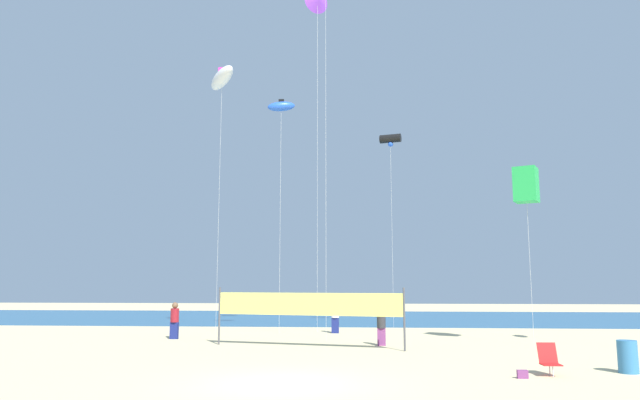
{
  "coord_description": "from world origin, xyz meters",
  "views": [
    {
      "loc": [
        2.18,
        -15.35,
        2.56
      ],
      "look_at": [
        0.17,
        10.66,
        6.31
      ],
      "focal_mm": 32.63,
      "sensor_mm": 36.0,
      "label": 1
    }
  ],
  "objects": [
    {
      "name": "ground_plane",
      "position": [
        0.0,
        0.0,
        0.0
      ],
      "size": [
        120.0,
        120.0,
        0.0
      ],
      "primitive_type": "plane",
      "color": "beige"
    },
    {
      "name": "beachgoer_maroon_shirt",
      "position": [
        -6.72,
        11.67,
        0.9
      ],
      "size": [
        0.38,
        0.38,
        1.68
      ],
      "rotation": [
        0.0,
        0.0,
        2.34
      ],
      "color": "navy",
      "rests_on": "ground"
    },
    {
      "name": "folding_beach_chair",
      "position": [
        7.31,
        1.9,
        0.47
      ],
      "size": [
        0.52,
        0.65,
        0.89
      ],
      "rotation": [
        0.0,
        0.0,
        0.07
      ],
      "color": "red",
      "rests_on": "ground"
    },
    {
      "name": "kite_green_box",
      "position": [
        9.05,
        9.64,
        6.71
      ],
      "size": [
        1.24,
        1.24,
        7.46
      ],
      "color": "silver",
      "rests_on": "ground"
    },
    {
      "name": "beach_handbag",
      "position": [
        6.41,
        1.32,
        0.11
      ],
      "size": [
        0.28,
        0.14,
        0.23
      ],
      "primitive_type": "cube",
      "color": "#7A3872",
      "rests_on": "ground"
    },
    {
      "name": "beachgoer_white_shirt",
      "position": [
        0.59,
        15.44,
        0.93
      ],
      "size": [
        0.4,
        0.4,
        1.74
      ],
      "rotation": [
        0.0,
        0.0,
        4.02
      ],
      "color": "navy",
      "rests_on": "ground"
    },
    {
      "name": "ocean_band",
      "position": [
        0.0,
        29.44,
        0.0
      ],
      "size": [
        120.0,
        20.0,
        0.01
      ],
      "primitive_type": "cube",
      "color": "#28608C",
      "rests_on": "ground"
    },
    {
      "name": "trash_barrel",
      "position": [
        9.71,
        2.5,
        0.46
      ],
      "size": [
        0.55,
        0.55,
        0.93
      ],
      "primitive_type": "cylinder",
      "color": "teal",
      "rests_on": "ground"
    },
    {
      "name": "kite_blue_inflatable",
      "position": [
        -2.32,
        15.19,
        12.16
      ],
      "size": [
        1.63,
        0.86,
        12.59
      ],
      "color": "silver",
      "rests_on": "ground"
    },
    {
      "name": "volleyball_net",
      "position": [
        -0.19,
        8.47,
        1.63
      ],
      "size": [
        7.77,
        1.94,
        2.4
      ],
      "color": "#4C4C51",
      "rests_on": "ground"
    },
    {
      "name": "kite_black_tube",
      "position": [
        3.82,
        19.82,
        11.36
      ],
      "size": [
        1.38,
        0.84,
        11.68
      ],
      "color": "silver",
      "rests_on": "ground"
    },
    {
      "name": "kite_white_inflatable",
      "position": [
        -5.87,
        16.01,
        14.2
      ],
      "size": [
        2.19,
        2.4,
        14.9
      ],
      "color": "silver",
      "rests_on": "ground"
    },
    {
      "name": "beachgoer_charcoal_shirt",
      "position": [
        2.82,
        9.48,
        0.84
      ],
      "size": [
        0.36,
        0.36,
        1.57
      ],
      "rotation": [
        0.0,
        0.0,
        3.21
      ],
      "color": "#7A3872",
      "rests_on": "ground"
    },
    {
      "name": "kite_violet_delta",
      "position": [
        -0.39,
        16.03,
        18.71
      ],
      "size": [
        1.46,
        1.13,
        19.5
      ],
      "color": "silver",
      "rests_on": "ground"
    }
  ]
}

